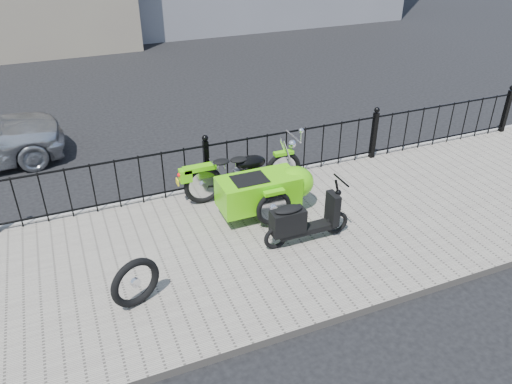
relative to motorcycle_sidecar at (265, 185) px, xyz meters
name	(u,v)px	position (x,y,z in m)	size (l,w,h in m)	color
ground	(233,233)	(-0.69, -0.29, -0.59)	(120.00, 120.00, 0.00)	black
sidewalk	(244,247)	(-0.69, -0.79, -0.53)	(30.00, 3.80, 0.12)	gray
curb	(206,189)	(-0.69, 1.15, -0.53)	(30.00, 0.10, 0.12)	gray
iron_fence	(207,167)	(-0.69, 1.01, -0.01)	(14.11, 0.11, 1.08)	black
motorcycle_sidecar	(265,185)	(0.00, 0.00, 0.00)	(2.28, 1.48, 0.98)	black
scooter	(302,221)	(0.14, -1.07, -0.10)	(1.43, 0.42, 0.97)	black
spare_tire	(136,283)	(-2.43, -1.48, -0.13)	(0.69, 0.69, 0.10)	black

